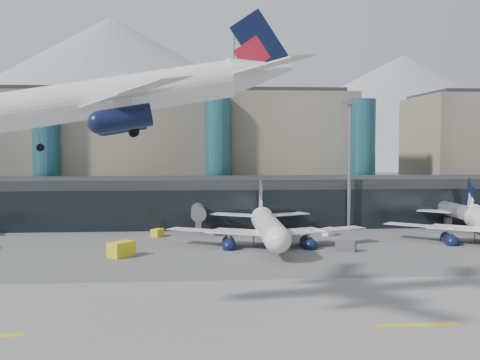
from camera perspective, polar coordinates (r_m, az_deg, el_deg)
name	(u,v)px	position (r m, az deg, el deg)	size (l,w,h in m)	color
ground	(202,291)	(71.16, -3.58, -10.45)	(900.00, 900.00, 0.00)	#515154
runway_strip	(205,330)	(56.71, -3.31, -14.06)	(400.00, 40.00, 0.04)	slate
runway_markings	(205,330)	(56.70, -3.31, -14.03)	(128.00, 1.00, 0.02)	gold
concourse	(198,202)	(127.39, -4.04, -2.05)	(170.00, 27.00, 10.00)	black
terminal_main	(100,151)	(160.88, -13.10, 2.73)	(130.00, 30.00, 31.00)	gray
teal_towers	(133,157)	(143.80, -10.09, 2.13)	(116.40, 19.40, 46.00)	#245967
mountain_ridge	(215,106)	(450.34, -2.38, 7.03)	(910.00, 400.00, 110.00)	gray
lightmast_mid	(349,158)	(121.18, 10.34, 2.10)	(3.00, 1.20, 25.60)	slate
hero_jet	(149,83)	(57.21, -8.58, 9.11)	(31.19, 31.34, 10.16)	silver
jet_parked_mid	(267,219)	(103.11, 2.55, -3.68)	(35.72, 34.62, 11.50)	silver
veh_b	(157,233)	(112.54, -7.84, -4.98)	(2.44, 1.50, 1.41)	yellow
veh_c	(346,246)	(97.89, 9.99, -6.16)	(3.13, 1.65, 1.74)	#4C4C51
veh_d	(329,232)	(114.14, 8.43, -4.86)	(2.55, 1.37, 1.46)	silver
veh_h	(121,249)	(93.58, -11.18, -6.45)	(4.12, 2.17, 2.28)	yellow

